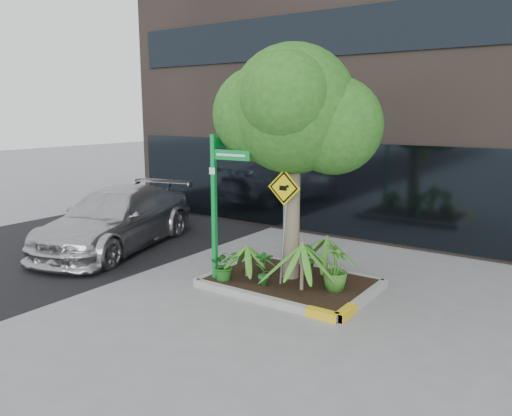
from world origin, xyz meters
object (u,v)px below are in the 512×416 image
Objects in this scene: parked_car at (117,219)px; cattle_sign at (284,207)px; tree at (293,109)px; street_sign_post at (218,193)px.

cattle_sign reaches higher than parked_car.
parked_car is at bearing -178.03° from tree.
tree is 2.24m from street_sign_post.
tree is 2.14× the size of cattle_sign.
tree is 5.91m from parked_car.
parked_car is 5.35m from cattle_sign.
parked_car is 4.20m from street_sign_post.
tree reaches higher than parked_car.
street_sign_post reaches higher than cattle_sign.
street_sign_post is (-1.21, -0.87, -1.66)m from tree.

